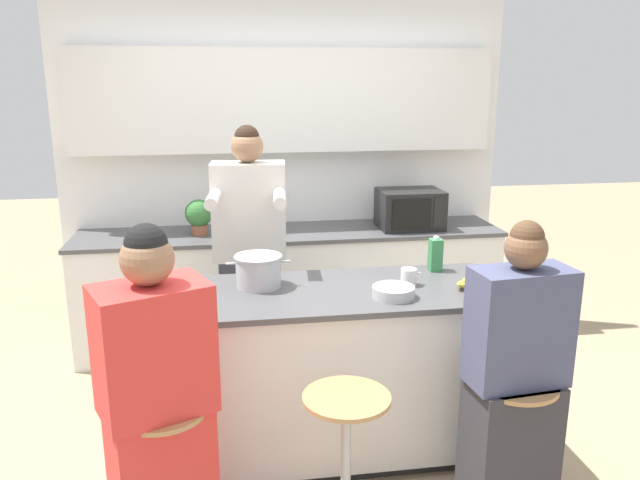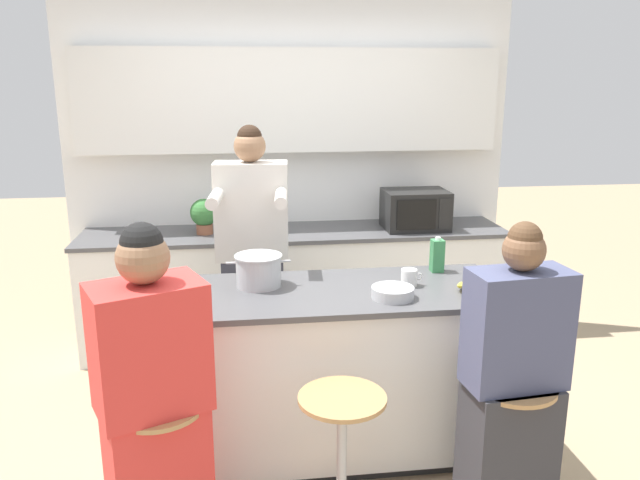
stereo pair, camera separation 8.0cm
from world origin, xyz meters
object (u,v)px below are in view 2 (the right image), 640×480
bar_stool_center (342,459)px  person_cooking (253,269)px  banana_bunch (469,286)px  kitchen_island (322,372)px  person_seated_near (512,393)px  microwave (415,210)px  potted_plant (204,214)px  bar_stool_rightmost (508,445)px  fruit_bowl (393,293)px  cooking_pot (259,270)px  bar_stool_leftmost (162,470)px  person_wrapped_blanket (154,404)px  coffee_cup_near (409,278)px  juice_carton (437,255)px

bar_stool_center → person_cooking: 1.44m
bar_stool_center → banana_bunch: bearing=36.8°
kitchen_island → person_seated_near: 1.01m
microwave → potted_plant: bearing=178.7°
person_seated_near → microwave: (0.14, 2.08, 0.39)m
bar_stool_rightmost → person_cooking: (-1.10, 1.31, 0.48)m
bar_stool_rightmost → person_cooking: person_cooking is taller
fruit_bowl → microwave: (0.57, 1.59, 0.07)m
cooking_pot → banana_bunch: 1.09m
bar_stool_leftmost → bar_stool_center: 0.77m
person_seated_near → person_cooking: bearing=124.3°
bar_stool_rightmost → person_wrapped_blanket: (-1.55, -0.00, 0.32)m
bar_stool_leftmost → person_wrapped_blanket: size_ratio=0.47×
bar_stool_leftmost → fruit_bowl: fruit_bowl is taller
person_cooking → fruit_bowl: bearing=-46.3°
bar_stool_leftmost → fruit_bowl: 1.33m
fruit_bowl → potted_plant: 1.91m
coffee_cup_near → banana_bunch: bearing=-21.1°
person_seated_near → banana_bunch: (-0.01, 0.55, 0.31)m
person_cooking → person_seated_near: (1.10, -1.31, -0.21)m
bar_stool_center → person_cooking: (-0.34, 1.32, 0.48)m
bar_stool_center → fruit_bowl: bearing=56.0°
person_wrapped_blanket → banana_bunch: (1.53, 0.55, 0.26)m
person_cooking → kitchen_island: bearing=-58.6°
bar_stool_leftmost → kitchen_island: bearing=39.5°
bar_stool_leftmost → bar_stool_rightmost: (1.53, -0.01, 0.00)m
microwave → kitchen_island: bearing=-122.1°
person_seated_near → coffee_cup_near: (-0.30, 0.66, 0.33)m
bar_stool_center → person_seated_near: person_seated_near is taller
bar_stool_rightmost → person_seated_near: bearing=-159.6°
person_cooking → microwave: size_ratio=3.68×
person_seated_near → coffee_cup_near: person_seated_near is taller
bar_stool_rightmost → juice_carton: bearing=95.2°
bar_stool_rightmost → coffee_cup_near: 0.94m
bar_stool_leftmost → person_cooking: person_cooking is taller
banana_bunch → microwave: 1.54m
bar_stool_leftmost → juice_carton: juice_carton is taller
cooking_pot → person_wrapped_blanket: bearing=-121.2°
bar_stool_leftmost → person_seated_near: 1.55m
kitchen_island → person_seated_near: size_ratio=1.35×
bar_stool_center → banana_bunch: size_ratio=3.94×
banana_bunch → potted_plant: potted_plant is taller
banana_bunch → potted_plant: bearing=132.1°
person_wrapped_blanket → banana_bunch: bearing=-3.3°
bar_stool_leftmost → juice_carton: size_ratio=3.41×
potted_plant → person_seated_near: bearing=-56.0°
banana_bunch → bar_stool_center: bearing=-143.2°
bar_stool_leftmost → bar_stool_center: (0.77, -0.02, 0.00)m
bar_stool_center → person_cooking: person_cooking is taller
bar_stool_leftmost → bar_stool_center: bearing=-1.7°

